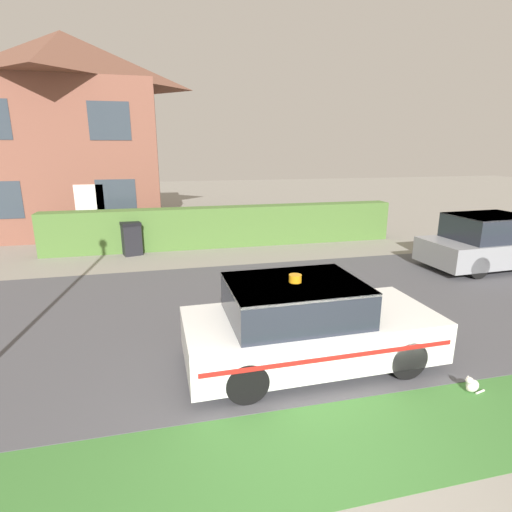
# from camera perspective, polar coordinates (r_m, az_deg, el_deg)

# --- Properties ---
(ground_plane) EXTENTS (80.00, 80.00, 0.00)m
(ground_plane) POSITION_cam_1_polar(r_m,az_deg,el_deg) (4.90, 9.00, -28.40)
(ground_plane) COLOR gray
(road_strip) EXTENTS (28.00, 6.80, 0.01)m
(road_strip) POSITION_cam_1_polar(r_m,az_deg,el_deg) (8.59, -2.49, -7.86)
(road_strip) COLOR #4C4C51
(road_strip) RESTS_ON ground
(lawn_verge) EXTENTS (28.00, 1.59, 0.01)m
(lawn_verge) POSITION_cam_1_polar(r_m,az_deg,el_deg) (5.12, 7.47, -25.98)
(lawn_verge) COLOR #3D7533
(lawn_verge) RESTS_ON ground
(garden_hedge) EXTENTS (12.17, 0.68, 1.40)m
(garden_hedge) POSITION_cam_1_polar(r_m,az_deg,el_deg) (14.11, -4.20, 4.22)
(garden_hedge) COLOR #4C7233
(garden_hedge) RESTS_ON ground
(police_car) EXTENTS (4.00, 1.81, 1.51)m
(police_car) POSITION_cam_1_polar(r_m,az_deg,el_deg) (6.42, 7.19, -9.68)
(police_car) COLOR black
(police_car) RESTS_ON road_strip
(cat) EXTENTS (0.32, 0.19, 0.27)m
(cat) POSITION_cam_1_polar(r_m,az_deg,el_deg) (6.70, 28.45, -15.90)
(cat) COLOR silver
(cat) RESTS_ON ground
(neighbour_car_near) EXTENTS (4.23, 1.95, 1.54)m
(neighbour_car_near) POSITION_cam_1_polar(r_m,az_deg,el_deg) (13.36, 30.66, 1.65)
(neighbour_car_near) COLOR black
(neighbour_car_near) RESTS_ON road_strip
(house_left) EXTENTS (7.30, 7.04, 7.86)m
(house_left) POSITION_cam_1_polar(r_m,az_deg,el_deg) (19.15, -24.89, 15.74)
(house_left) COLOR brown
(house_left) RESTS_ON ground
(wheelie_bin) EXTENTS (0.75, 0.81, 1.07)m
(wheelie_bin) POSITION_cam_1_polar(r_m,az_deg,el_deg) (13.59, -17.42, 2.48)
(wheelie_bin) COLOR black
(wheelie_bin) RESTS_ON ground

